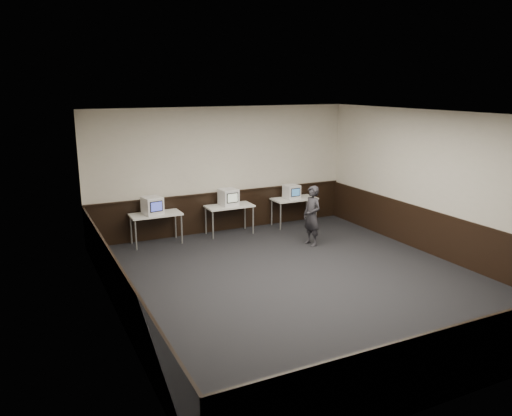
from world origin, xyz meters
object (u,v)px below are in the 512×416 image
Objects in this scene: emac_left at (152,206)px; emac_center at (229,197)px; desk_left at (156,216)px; emac_right at (292,192)px; desk_center at (229,208)px; person at (312,216)px; desk_right at (294,201)px.

emac_left is 1.06× the size of emac_center.
emac_left is (-0.07, -0.03, 0.28)m from desk_left.
emac_center is at bearing -8.51° from emac_left.
desk_left is 3.72m from emac_right.
desk_center is 0.84× the size of person.
person reaches higher than emac_right.
person is at bearing -106.54° from emac_right.
emac_right is (-0.08, -0.00, 0.26)m from desk_right.
desk_center is 2.50× the size of emac_center.
emac_center is at bearing -148.18° from person.
desk_center is 2.20m from person.
desk_left is 3.80m from desk_right.
desk_right is 0.27m from emac_right.
emac_left is at bearing 177.65° from emac_right.
person reaches higher than emac_center.
desk_left is 3.71m from person.
desk_center is 1.99m from emac_left.
emac_left is at bearing 177.12° from emac_center.
emac_center reaches higher than emac_right.
emac_left is (-3.87, -0.03, 0.28)m from desk_right.
emac_center is 2.24m from person.
desk_center is 2.36× the size of emac_left.
desk_right is 2.50× the size of emac_center.
emac_right is (1.82, -0.00, 0.26)m from desk_center.
emac_left reaches higher than desk_right.
emac_left is at bearing -123.65° from person.
person is at bearing -27.16° from desk_left.
emac_right is (3.72, -0.00, 0.26)m from desk_left.
desk_left is 2.36× the size of emac_left.
person reaches higher than desk_left.
emac_center is (-1.91, 0.03, 0.28)m from desk_right.
desk_left and desk_right have the same top height.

